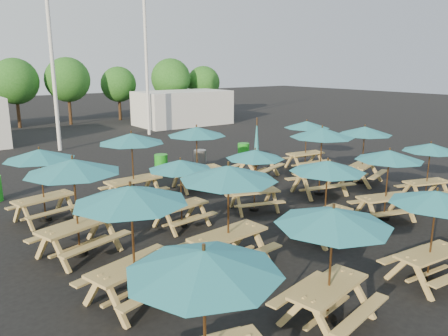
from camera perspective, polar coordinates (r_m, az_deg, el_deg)
ground at (r=14.44m, az=3.57°, el=-5.36°), size 120.00×120.00×0.00m
picnic_unit_0 at (r=5.88m, az=-2.63°, el=-13.19°), size 2.58×2.58×2.32m
picnic_unit_1 at (r=8.54m, az=-12.06°, el=-4.22°), size 2.72×2.72×2.42m
picnic_unit_2 at (r=11.02m, az=-19.09°, el=-0.43°), size 2.85×2.85×2.48m
picnic_unit_3 at (r=13.96m, az=-22.92°, el=1.16°), size 2.45×2.45×2.23m
picnic_unit_4 at (r=7.90m, az=14.03°, el=-6.99°), size 2.40×2.40×2.24m
picnic_unit_5 at (r=9.86m, az=0.58°, el=-1.38°), size 2.46×2.46×2.45m
picnic_unit_6 at (r=12.46m, az=-5.70°, el=-0.05°), size 2.08×2.08×2.02m
picnic_unit_7 at (r=15.02m, az=-11.98°, el=3.34°), size 2.36×2.36×2.41m
picnic_unit_8 at (r=10.18m, az=25.95°, el=-4.09°), size 2.11×2.11×2.10m
picnic_unit_9 at (r=11.87m, az=13.35°, el=-0.32°), size 2.15×2.15×2.19m
picnic_unit_10 at (r=13.86m, az=4.07°, el=1.37°), size 2.36×2.36×2.03m
picnic_unit_11 at (r=16.32m, az=-3.60°, el=4.36°), size 2.43×2.43×2.40m
picnic_unit_13 at (r=13.88m, az=20.75°, el=1.11°), size 2.52×2.52×2.18m
picnic_unit_14 at (r=15.91m, az=12.66°, el=4.07°), size 2.76×2.76×2.47m
picnic_unit_15 at (r=18.17m, az=4.25°, el=1.93°), size 2.44×2.29×2.52m
picnic_unit_17 at (r=16.51m, az=25.34°, el=2.08°), size 2.36×2.36×2.03m
picnic_unit_18 at (r=17.97m, az=17.87°, el=4.28°), size 2.64×2.64×2.29m
picnic_unit_19 at (r=19.90m, az=10.74°, el=5.27°), size 2.29×2.29×2.19m
waste_bin_1 at (r=18.87m, az=-8.20°, el=0.43°), size 0.56×0.56×0.89m
waste_bin_2 at (r=19.65m, az=-3.16°, el=1.08°), size 0.56×0.56×0.89m
waste_bin_3 at (r=21.33m, az=2.56°, el=2.07°), size 0.56×0.56×0.89m
mast_0 at (r=25.39m, az=-21.76°, el=15.58°), size 0.20×0.20×12.00m
mast_1 at (r=29.63m, az=-10.20°, el=15.86°), size 0.20×0.20×12.00m
event_tent_1 at (r=34.57m, az=-5.41°, el=7.83°), size 7.00×4.00×2.60m
tree_3 at (r=35.86m, az=-25.63°, el=10.17°), size 3.36×3.36×5.09m
tree_4 at (r=36.32m, az=-19.77°, el=10.80°), size 3.41×3.41×5.17m
tree_5 at (r=38.23m, az=-13.61°, el=10.57°), size 2.94×2.94×4.45m
tree_6 at (r=38.41m, az=-6.97°, el=11.53°), size 3.38×3.38×5.13m
tree_7 at (r=40.24m, az=-2.70°, el=11.07°), size 2.95×2.95×4.48m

